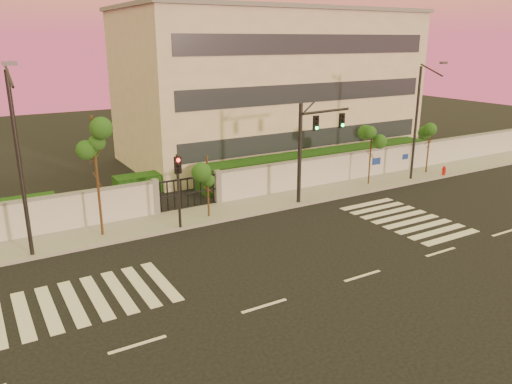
{
  "coord_description": "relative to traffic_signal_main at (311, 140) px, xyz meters",
  "views": [
    {
      "loc": [
        -13.97,
        -14.52,
        9.84
      ],
      "look_at": [
        -1.82,
        6.0,
        2.52
      ],
      "focal_mm": 35.0,
      "sensor_mm": 36.0,
      "label": 1
    }
  ],
  "objects": [
    {
      "name": "ground",
      "position": [
        -4.11,
        -9.48,
        -3.95
      ],
      "size": [
        120.0,
        120.0,
        0.0
      ],
      "primitive_type": "plane",
      "color": "black",
      "rests_on": "ground"
    },
    {
      "name": "sidewalk",
      "position": [
        -4.11,
        1.02,
        -3.88
      ],
      "size": [
        60.0,
        3.0,
        0.15
      ],
      "primitive_type": "cube",
      "color": "gray",
      "rests_on": "ground"
    },
    {
      "name": "perimeter_wall",
      "position": [
        -4.0,
        2.52,
        -2.88
      ],
      "size": [
        60.0,
        0.36,
        2.2
      ],
      "color": "#B3B5BA",
      "rests_on": "ground"
    },
    {
      "name": "hedge_row",
      "position": [
        -2.94,
        5.26,
        -3.14
      ],
      "size": [
        41.0,
        4.25,
        1.8
      ],
      "color": "#173710",
      "rests_on": "ground"
    },
    {
      "name": "institutional_building",
      "position": [
        4.89,
        12.51,
        2.2
      ],
      "size": [
        24.4,
        12.4,
        12.25
      ],
      "color": "#B8B19C",
      "rests_on": "ground"
    },
    {
      "name": "road_markings",
      "position": [
        -5.69,
        -5.72,
        -3.94
      ],
      "size": [
        57.0,
        7.62,
        0.02
      ],
      "color": "silver",
      "rests_on": "ground"
    },
    {
      "name": "street_tree_c",
      "position": [
        -12.65,
        0.77,
        0.7
      ],
      "size": [
        1.64,
        1.3,
        6.33
      ],
      "color": "#382314",
      "rests_on": "ground"
    },
    {
      "name": "street_tree_d",
      "position": [
        -6.69,
        0.53,
        -1.21
      ],
      "size": [
        1.39,
        1.11,
        3.72
      ],
      "color": "#382314",
      "rests_on": "ground"
    },
    {
      "name": "street_tree_e",
      "position": [
        5.84,
        0.9,
        -0.85
      ],
      "size": [
        1.32,
        1.05,
        4.22
      ],
      "color": "#382314",
      "rests_on": "ground"
    },
    {
      "name": "street_tree_f",
      "position": [
        11.88,
        1.09,
        -1.2
      ],
      "size": [
        1.36,
        1.08,
        3.73
      ],
      "color": "#382314",
      "rests_on": "ground"
    },
    {
      "name": "traffic_signal_main",
      "position": [
        0.0,
        0.0,
        0.0
      ],
      "size": [
        3.95,
        0.61,
        6.26
      ],
      "rotation": [
        0.0,
        0.0,
        0.12
      ],
      "color": "black",
      "rests_on": "ground"
    },
    {
      "name": "traffic_signal_secondary",
      "position": [
        -8.79,
        -0.33,
        -1.31
      ],
      "size": [
        0.32,
        0.33,
        4.16
      ],
      "rotation": [
        0.0,
        0.0,
        -0.05
      ],
      "color": "black",
      "rests_on": "ground"
    },
    {
      "name": "streetlight_west",
      "position": [
        -16.16,
        -0.26,
        0.92
      ],
      "size": [
        0.54,
        2.17,
        9.03
      ],
      "color": "black",
      "rests_on": "ground"
    },
    {
      "name": "streetlight_east",
      "position": [
        9.4,
        0.14,
        0.62
      ],
      "size": [
        0.5,
        2.04,
        8.46
      ],
      "color": "black",
      "rests_on": "ground"
    },
    {
      "name": "fire_hydrant",
      "position": [
        12.32,
        -0.19,
        -3.55
      ],
      "size": [
        0.31,
        0.31,
        0.82
      ],
      "rotation": [
        0.0,
        0.0,
        -0.11
      ],
      "color": "#BD0E0C",
      "rests_on": "ground"
    }
  ]
}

